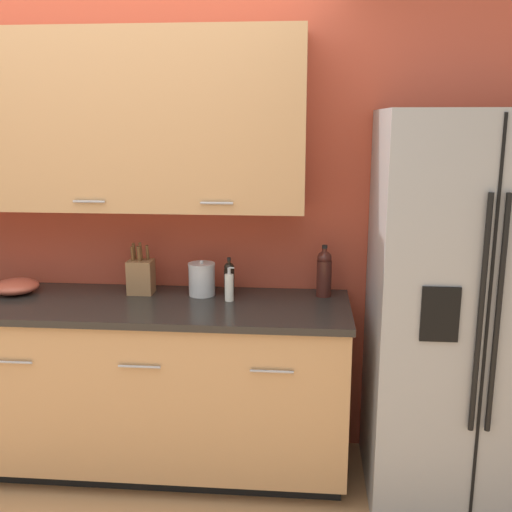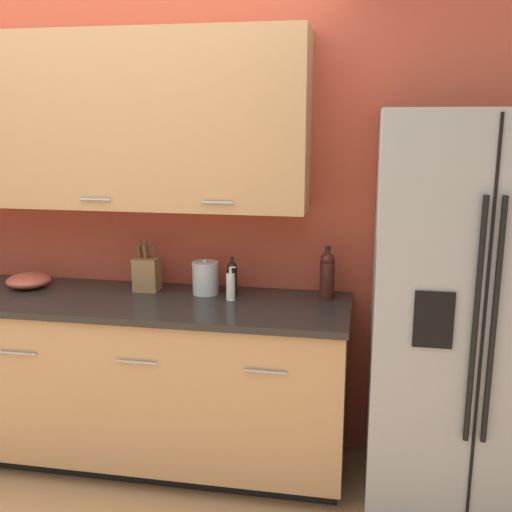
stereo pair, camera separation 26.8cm
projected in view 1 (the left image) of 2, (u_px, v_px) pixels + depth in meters
The scene contains 9 objects.
wall_back at pixel (107, 189), 3.23m from camera, with size 10.00×0.39×2.60m.
counter_unit at pixel (101, 383), 3.18m from camera, with size 2.60×0.64×0.93m.
refrigerator at pixel (465, 310), 2.87m from camera, with size 0.87×0.74×1.88m.
knife_block at pixel (141, 276), 3.18m from camera, with size 0.13×0.11×0.28m.
wine_bottle at pixel (324, 272), 3.12m from camera, with size 0.08×0.08×0.27m.
soap_dispenser at pixel (229, 287), 3.05m from camera, with size 0.05×0.05×0.18m.
oil_bottle at pixel (229, 278), 3.13m from camera, with size 0.05×0.05×0.21m.
steel_canister at pixel (202, 279), 3.15m from camera, with size 0.14×0.14×0.19m.
mixing_bowl at pixel (16, 286), 3.19m from camera, with size 0.24×0.24×0.08m.
Camera 1 is at (1.09, -1.91, 1.83)m, focal length 42.00 mm.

